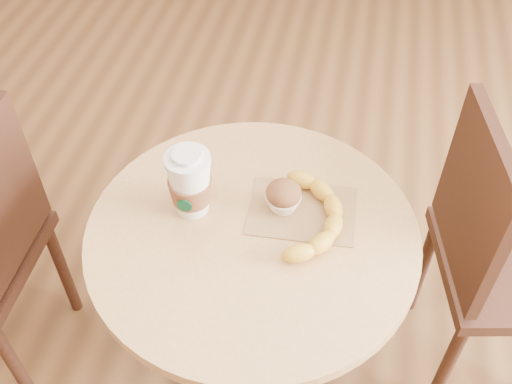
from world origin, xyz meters
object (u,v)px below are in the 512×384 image
(cafe_table, at_px, (253,283))
(chair_right, at_px, (497,255))
(muffin, at_px, (283,197))
(coffee_cup, at_px, (190,185))
(banana, at_px, (315,217))

(cafe_table, height_order, chair_right, chair_right)
(muffin, bearing_deg, coffee_cup, -169.38)
(cafe_table, relative_size, coffee_cup, 4.48)
(coffee_cup, xyz_separation_m, banana, (0.28, 0.01, -0.05))
(chair_right, bearing_deg, banana, 101.01)
(cafe_table, xyz_separation_m, muffin, (0.06, 0.08, 0.24))
(chair_right, bearing_deg, cafe_table, 100.31)
(chair_right, relative_size, muffin, 11.18)
(cafe_table, bearing_deg, muffin, 54.15)
(cafe_table, relative_size, banana, 2.58)
(chair_right, bearing_deg, muffin, 95.31)
(banana, bearing_deg, muffin, 156.06)
(chair_right, distance_m, muffin, 0.65)
(chair_right, xyz_separation_m, muffin, (-0.56, -0.17, 0.28))
(chair_right, distance_m, coffee_cup, 0.85)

